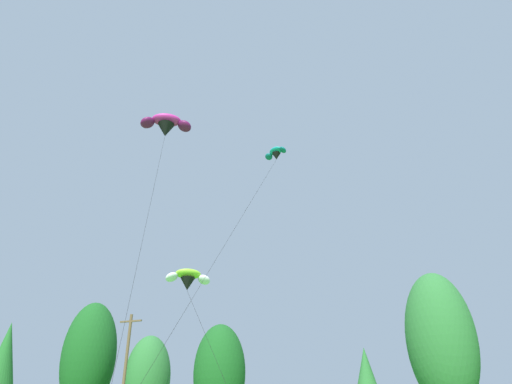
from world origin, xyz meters
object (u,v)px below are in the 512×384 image
parafoil_kite_high_teal (276,154)px  parafoil_kite_far_magenta (166,125)px  parafoil_kite_mid_lime_white (188,279)px  utility_pole (124,379)px

parafoil_kite_high_teal → parafoil_kite_far_magenta: (-6.56, -5.47, 0.62)m
parafoil_kite_mid_lime_white → parafoil_kite_far_magenta: 11.44m
utility_pole → parafoil_kite_high_teal: parafoil_kite_high_teal is taller
parafoil_kite_far_magenta → utility_pole: bearing=127.6°
utility_pole → parafoil_kite_high_teal: (15.76, -6.48, 15.33)m
utility_pole → parafoil_kite_far_magenta: (9.20, -11.96, 15.95)m
parafoil_kite_mid_lime_white → utility_pole: bearing=136.0°
utility_pole → parafoil_kite_far_magenta: size_ratio=0.54×
utility_pole → parafoil_kite_far_magenta: parafoil_kite_far_magenta is taller
utility_pole → parafoil_kite_mid_lime_white: parafoil_kite_mid_lime_white is taller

